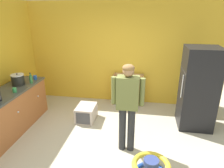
{
  "coord_description": "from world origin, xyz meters",
  "views": [
    {
      "loc": [
        0.54,
        -2.99,
        2.49
      ],
      "look_at": [
        -0.05,
        0.62,
        1.13
      ],
      "focal_mm": 32.39,
      "sensor_mm": 36.0,
      "label": 1
    }
  ],
  "objects_px": {
    "standing_person": "(128,101)",
    "green_cup": "(15,90)",
    "refrigerator": "(198,89)",
    "green_glass_bottle": "(31,79)",
    "pet_carrier": "(86,113)",
    "kitchen_counter": "(5,116)",
    "baby_walker": "(151,168)",
    "bookshelf": "(126,91)",
    "crock_pot": "(18,80)",
    "blue_cup": "(35,77)"
  },
  "relations": [
    {
      "from": "standing_person",
      "to": "green_cup",
      "type": "distance_m",
      "value": 2.33
    },
    {
      "from": "refrigerator",
      "to": "standing_person",
      "type": "bearing_deg",
      "value": -142.49
    },
    {
      "from": "green_glass_bottle",
      "to": "green_cup",
      "type": "height_order",
      "value": "green_glass_bottle"
    },
    {
      "from": "refrigerator",
      "to": "pet_carrier",
      "type": "bearing_deg",
      "value": -175.92
    },
    {
      "from": "refrigerator",
      "to": "kitchen_counter",
      "type": "bearing_deg",
      "value": -165.28
    },
    {
      "from": "baby_walker",
      "to": "kitchen_counter",
      "type": "bearing_deg",
      "value": 167.16
    },
    {
      "from": "green_glass_bottle",
      "to": "green_cup",
      "type": "bearing_deg",
      "value": -95.08
    },
    {
      "from": "bookshelf",
      "to": "green_glass_bottle",
      "type": "bearing_deg",
      "value": -150.23
    },
    {
      "from": "pet_carrier",
      "to": "crock_pot",
      "type": "relative_size",
      "value": 1.98
    },
    {
      "from": "bookshelf",
      "to": "crock_pot",
      "type": "relative_size",
      "value": 3.05
    },
    {
      "from": "refrigerator",
      "to": "bookshelf",
      "type": "distance_m",
      "value": 1.92
    },
    {
      "from": "bookshelf",
      "to": "pet_carrier",
      "type": "bearing_deg",
      "value": -128.07
    },
    {
      "from": "standing_person",
      "to": "blue_cup",
      "type": "relative_size",
      "value": 17.37
    },
    {
      "from": "kitchen_counter",
      "to": "standing_person",
      "type": "xyz_separation_m",
      "value": [
        2.49,
        -0.06,
        0.54
      ]
    },
    {
      "from": "refrigerator",
      "to": "green_cup",
      "type": "xyz_separation_m",
      "value": [
        -3.73,
        -0.84,
        0.06
      ]
    },
    {
      "from": "crock_pot",
      "to": "green_cup",
      "type": "relative_size",
      "value": 2.94
    },
    {
      "from": "crock_pot",
      "to": "blue_cup",
      "type": "bearing_deg",
      "value": 66.54
    },
    {
      "from": "pet_carrier",
      "to": "green_cup",
      "type": "distance_m",
      "value": 1.63
    },
    {
      "from": "kitchen_counter",
      "to": "blue_cup",
      "type": "distance_m",
      "value": 1.13
    },
    {
      "from": "pet_carrier",
      "to": "blue_cup",
      "type": "bearing_deg",
      "value": 173.27
    },
    {
      "from": "standing_person",
      "to": "green_cup",
      "type": "xyz_separation_m",
      "value": [
        -2.31,
        0.25,
        -0.04
      ]
    },
    {
      "from": "kitchen_counter",
      "to": "pet_carrier",
      "type": "relative_size",
      "value": 4.37
    },
    {
      "from": "refrigerator",
      "to": "baby_walker",
      "type": "distance_m",
      "value": 2.09
    },
    {
      "from": "baby_walker",
      "to": "pet_carrier",
      "type": "xyz_separation_m",
      "value": [
        -1.48,
        1.52,
        0.02
      ]
    },
    {
      "from": "bookshelf",
      "to": "baby_walker",
      "type": "xyz_separation_m",
      "value": [
        0.65,
        -2.58,
        -0.21
      ]
    },
    {
      "from": "green_glass_bottle",
      "to": "bookshelf",
      "type": "bearing_deg",
      "value": 29.77
    },
    {
      "from": "refrigerator",
      "to": "baby_walker",
      "type": "relative_size",
      "value": 2.95
    },
    {
      "from": "pet_carrier",
      "to": "kitchen_counter",
      "type": "bearing_deg",
      "value": -149.65
    },
    {
      "from": "baby_walker",
      "to": "green_cup",
      "type": "distance_m",
      "value": 2.99
    },
    {
      "from": "kitchen_counter",
      "to": "standing_person",
      "type": "distance_m",
      "value": 2.55
    },
    {
      "from": "pet_carrier",
      "to": "crock_pot",
      "type": "bearing_deg",
      "value": -170.01
    },
    {
      "from": "kitchen_counter",
      "to": "crock_pot",
      "type": "distance_m",
      "value": 0.82
    },
    {
      "from": "kitchen_counter",
      "to": "blue_cup",
      "type": "relative_size",
      "value": 25.4
    },
    {
      "from": "crock_pot",
      "to": "baby_walker",
      "type": "bearing_deg",
      "value": -23.32
    },
    {
      "from": "green_cup",
      "to": "bookshelf",
      "type": "bearing_deg",
      "value": 39.35
    },
    {
      "from": "standing_person",
      "to": "refrigerator",
      "type": "bearing_deg",
      "value": 37.51
    },
    {
      "from": "bookshelf",
      "to": "standing_person",
      "type": "relative_size",
      "value": 0.51
    },
    {
      "from": "pet_carrier",
      "to": "crock_pot",
      "type": "xyz_separation_m",
      "value": [
        -1.45,
        -0.26,
        0.84
      ]
    },
    {
      "from": "bookshelf",
      "to": "green_glass_bottle",
      "type": "relative_size",
      "value": 3.46
    },
    {
      "from": "kitchen_counter",
      "to": "blue_cup",
      "type": "bearing_deg",
      "value": 79.98
    },
    {
      "from": "blue_cup",
      "to": "green_cup",
      "type": "distance_m",
      "value": 0.82
    },
    {
      "from": "kitchen_counter",
      "to": "baby_walker",
      "type": "bearing_deg",
      "value": -12.84
    },
    {
      "from": "refrigerator",
      "to": "pet_carrier",
      "type": "xyz_separation_m",
      "value": [
        -2.45,
        -0.17,
        -0.71
      ]
    },
    {
      "from": "blue_cup",
      "to": "refrigerator",
      "type": "bearing_deg",
      "value": 0.37
    },
    {
      "from": "baby_walker",
      "to": "bookshelf",
      "type": "bearing_deg",
      "value": 104.05
    },
    {
      "from": "bookshelf",
      "to": "kitchen_counter",
      "type": "bearing_deg",
      "value": -140.07
    },
    {
      "from": "green_cup",
      "to": "refrigerator",
      "type": "bearing_deg",
      "value": 12.69
    },
    {
      "from": "bookshelf",
      "to": "baby_walker",
      "type": "relative_size",
      "value": 1.41
    },
    {
      "from": "kitchen_counter",
      "to": "green_glass_bottle",
      "type": "bearing_deg",
      "value": 72.7
    },
    {
      "from": "pet_carrier",
      "to": "crock_pot",
      "type": "distance_m",
      "value": 1.7
    }
  ]
}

